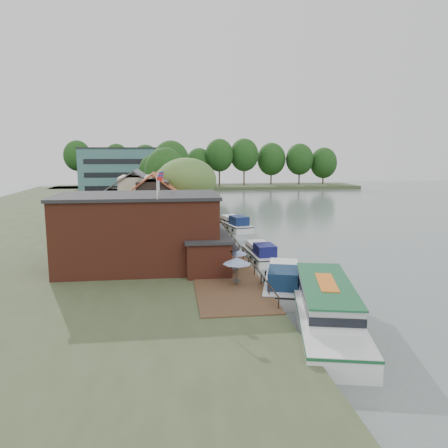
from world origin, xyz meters
name	(u,v)px	position (x,y,z in m)	size (l,w,h in m)	color
ground	(295,269)	(0.00, 0.00, 0.00)	(260.00, 260.00, 0.00)	slate
land_bank	(72,219)	(-30.00, 35.00, 0.50)	(50.00, 140.00, 1.00)	#384728
quay_deck	(210,242)	(-8.00, 10.00, 1.05)	(6.00, 50.00, 0.10)	#47301E
quay_rail	(231,237)	(-5.30, 10.50, 1.50)	(0.20, 49.00, 1.00)	black
pub	(159,231)	(-14.00, -1.00, 4.65)	(20.00, 11.00, 7.30)	maroon
hotel_block	(133,172)	(-22.00, 70.00, 7.15)	(25.40, 12.40, 12.30)	#38666B
cottage_a	(154,206)	(-15.00, 14.00, 5.25)	(8.60, 7.60, 8.50)	black
cottage_b	(136,198)	(-18.00, 24.00, 5.25)	(9.60, 8.60, 8.50)	beige
cottage_c	(163,192)	(-14.00, 33.00, 5.25)	(7.60, 7.60, 8.50)	black
willow	(187,194)	(-10.50, 19.00, 6.21)	(8.60, 8.60, 10.43)	#476B2D
umbrella_0	(237,271)	(-7.40, -7.96, 2.29)	(2.42, 2.42, 2.38)	navy
umbrella_1	(235,261)	(-7.04, -4.38, 2.29)	(2.36, 2.36, 2.38)	navy
umbrella_2	(219,253)	(-8.12, -0.93, 2.29)	(2.09, 2.09, 2.38)	navy
umbrella_3	(221,247)	(-7.67, 1.48, 2.29)	(2.40, 2.40, 2.38)	navy
umbrella_4	(215,241)	(-7.97, 4.75, 2.29)	(1.94, 1.94, 2.38)	navy
cruiser_0	(283,278)	(-3.16, -7.22, 1.33)	(3.51, 10.85, 2.67)	silver
cruiser_1	(261,251)	(-2.76, 4.28, 1.10)	(2.97, 9.21, 2.21)	white
cruiser_2	(234,222)	(-2.83, 24.10, 1.22)	(3.26, 10.07, 2.45)	white
tour_boat	(327,307)	(-2.23, -15.51, 1.63)	(4.20, 14.95, 3.27)	silver
swan	(296,302)	(-2.89, -10.47, 0.22)	(0.44, 0.44, 0.44)	white
bank_tree_0	(166,179)	(-13.64, 42.42, 7.03)	(8.03, 8.03, 12.07)	#143811
bank_tree_1	(171,173)	(-12.51, 49.00, 7.77)	(7.74, 7.74, 13.55)	#143811
bank_tree_2	(154,178)	(-16.37, 56.18, 6.33)	(6.55, 6.55, 10.65)	#143811
bank_tree_3	(172,172)	(-12.16, 78.71, 6.65)	(6.39, 6.39, 11.29)	#143811
bank_tree_4	(165,169)	(-14.01, 84.91, 7.29)	(7.57, 7.57, 12.58)	#143811
bank_tree_5	(171,166)	(-12.31, 92.13, 7.69)	(7.30, 7.30, 13.38)	#143811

